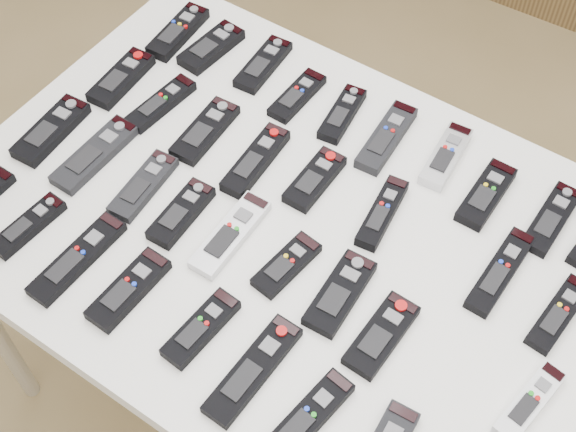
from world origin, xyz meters
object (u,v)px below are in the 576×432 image
Objects in this scene: remote_3 at (297,96)px; remote_11 at (161,103)px; remote_23 at (287,265)px; remote_29 at (77,258)px; table at (288,240)px; remote_14 at (315,179)px; remote_21 at (181,213)px; remote_33 at (306,420)px; remote_31 at (201,328)px; remote_20 at (143,186)px; remote_19 at (95,154)px; remote_6 at (446,156)px; remote_13 at (256,160)px; remote_18 at (51,130)px; remote_22 at (230,234)px; remote_4 at (342,114)px; remote_12 at (205,131)px; remote_2 at (263,64)px; remote_26 at (530,403)px; remote_24 at (340,293)px; remote_1 at (211,47)px; remote_16 at (500,272)px; remote_0 at (178,32)px; remote_15 at (382,213)px; remote_8 at (551,219)px; remote_32 at (253,370)px; remote_7 at (486,194)px; remote_10 at (121,78)px; remote_28 at (28,226)px; remote_30 at (129,289)px.

remote_3 is 0.90× the size of remote_11.
remote_23 is 0.67× the size of remote_29.
remote_14 reaches higher than table.
remote_21 is 0.82× the size of remote_33.
remote_29 is 1.35× the size of remote_31.
remote_19 is at bearing 172.16° from remote_20.
remote_6 is 1.17× the size of remote_23.
remote_29 is at bearing -113.54° from remote_13.
remote_13 is at bearing -79.45° from remote_3.
remote_18 reaches higher than remote_22.
remote_18 is 1.16× the size of remote_31.
remote_4 is 0.88× the size of remote_12.
remote_2 is 0.99× the size of remote_20.
remote_26 is (0.59, 0.01, 0.00)m from remote_22.
remote_24 is (0.68, 0.01, -0.00)m from remote_18.
remote_3 is at bearing 1.61° from remote_1.
remote_16 is at bearing 17.38° from table.
remote_0 is 1.14× the size of remote_31.
remote_15 is at bearing -105.16° from remote_6.
remote_11 reaches higher than remote_3.
remote_11 is 1.20× the size of remote_23.
remote_19 and remote_22 have the same top height.
remote_8 and remote_22 have the same top height.
remote_33 is (0.31, -0.22, 0.00)m from remote_22.
remote_14 reaches higher than remote_8.
remote_2 is 0.83× the size of remote_19.
remote_1 reaches higher than remote_16.
remote_3 is 0.98× the size of remote_31.
remote_32 is at bearing -58.46° from remote_13.
remote_15 reaches higher than remote_14.
remote_7 is at bearing -9.77° from remote_2.
remote_10 is at bearing -141.91° from remote_2.
remote_10 is at bearing -178.10° from remote_16.
remote_13 is 0.27m from remote_15.
remote_15 is at bearing 162.34° from remote_26.
remote_4 is 0.50m from remote_19.
remote_21 is 1.09× the size of remote_23.
remote_8 is 0.16m from remote_16.
remote_13 is (-0.41, -0.18, 0.00)m from remote_7.
remote_0 is 0.98× the size of remote_18.
remote_3 is 0.78× the size of remote_16.
remote_28 is at bearing -151.34° from remote_16.
remote_13 is at bearing -159.19° from remote_8.
table is 0.40m from remote_16.
remote_32 is 0.12m from remote_33.
remote_11 is at bearing 172.94° from remote_13.
remote_28 is at bearing -83.84° from remote_1.
remote_16 is at bearing 14.80° from remote_19.
remote_16 is 1.27× the size of remote_21.
remote_28 is 0.91× the size of remote_30.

